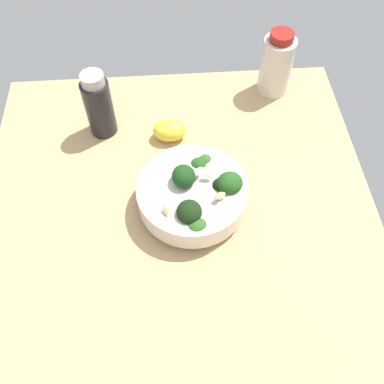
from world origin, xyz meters
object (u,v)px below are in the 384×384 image
bottle_tall (99,105)px  lemon_wedge (170,130)px  bottle_short (276,64)px  bowl_of_broccoli (193,193)px

bottle_tall → lemon_wedge: bearing=-13.1°
lemon_wedge → bottle_short: 26.56cm
bowl_of_broccoli → lemon_wedge: 17.02cm
lemon_wedge → bottle_tall: bearing=166.9°
bowl_of_broccoli → bottle_short: bearing=56.2°
bottle_short → lemon_wedge: bearing=-151.3°
bowl_of_broccoli → bottle_short: bottle_short is taller
bowl_of_broccoli → bottle_tall: bearing=130.5°
bowl_of_broccoli → bottle_short: (19.52, 29.12, 2.90)cm
bottle_tall → bottle_short: (36.31, 9.43, -0.00)cm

